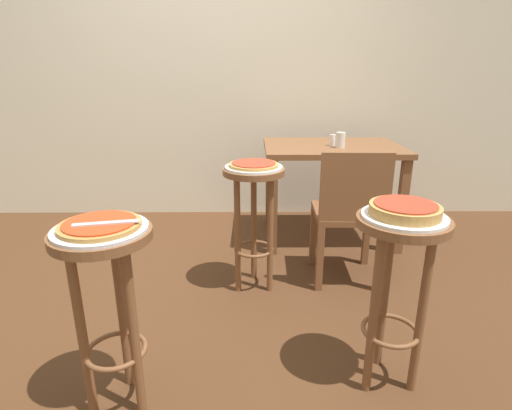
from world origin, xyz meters
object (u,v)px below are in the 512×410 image
object	(u,v)px
cup_near_edge	(341,140)
wooden_chair	(350,212)
stool_leftside	(254,203)
serving_plate_leftside	(254,167)
stool_middle	(398,268)
pizza_middle	(405,209)
serving_plate_foreground	(100,229)
pizza_leftside	(254,164)
serving_plate_middle	(404,217)
condiment_shaker	(332,140)
stool_foreground	(108,284)
pizza_server_knife	(106,223)
dining_table	(332,160)
pizza_foreground	(100,225)

from	to	relation	value
cup_near_edge	wooden_chair	world-z (taller)	wooden_chair
stool_leftside	serving_plate_leftside	bearing A→B (deg)	-153.43
stool_middle	pizza_middle	distance (m)	0.24
serving_plate_foreground	pizza_leftside	distance (m)	1.07
serving_plate_middle	condiment_shaker	xyz separation A→B (m)	(0.02, 1.56, 0.03)
pizza_leftside	wooden_chair	world-z (taller)	wooden_chair
stool_foreground	stool_middle	world-z (taller)	same
serving_plate_leftside	pizza_server_knife	distance (m)	1.08
serving_plate_foreground	pizza_server_knife	size ratio (longest dim) A/B	1.50
serving_plate_foreground	stool_middle	xyz separation A→B (m)	(1.10, 0.12, -0.22)
dining_table	pizza_server_knife	world-z (taller)	pizza_server_knife
pizza_foreground	condiment_shaker	size ratio (longest dim) A/B	3.35
stool_foreground	stool_leftside	distance (m)	1.07
condiment_shaker	wooden_chair	bearing A→B (deg)	-90.68
stool_middle	condiment_shaker	xyz separation A→B (m)	(0.02, 1.56, 0.24)
pizza_leftside	condiment_shaker	bearing A→B (deg)	52.06
stool_leftside	pizza_middle	bearing A→B (deg)	-55.26
pizza_foreground	stool_leftside	xyz separation A→B (m)	(0.54, 0.93, -0.23)
serving_plate_middle	pizza_server_knife	xyz separation A→B (m)	(-1.07, -0.14, 0.03)
stool_leftside	wooden_chair	distance (m)	0.58
condiment_shaker	serving_plate_leftside	bearing A→B (deg)	-127.94
stool_foreground	pizza_foreground	size ratio (longest dim) A/B	2.65
serving_plate_middle	pizza_leftside	xyz separation A→B (m)	(-0.56, 0.81, 0.02)
wooden_chair	stool_leftside	bearing A→B (deg)	-174.40
serving_plate_leftside	cup_near_edge	size ratio (longest dim) A/B	2.95
stool_foreground	pizza_foreground	xyz separation A→B (m)	(0.00, 0.00, 0.23)
stool_foreground	serving_plate_middle	xyz separation A→B (m)	(1.10, 0.12, 0.22)
serving_plate_middle	pizza_leftside	bearing A→B (deg)	124.74
serving_plate_foreground	stool_leftside	world-z (taller)	serving_plate_foreground
pizza_middle	pizza_foreground	bearing A→B (deg)	-174.00
stool_leftside	pizza_leftside	bearing A→B (deg)	-153.43
pizza_leftside	cup_near_edge	world-z (taller)	cup_near_edge
pizza_leftside	condiment_shaker	xyz separation A→B (m)	(0.58, 0.75, 0.01)
pizza_middle	pizza_server_knife	distance (m)	1.08
pizza_foreground	stool_middle	distance (m)	1.13
pizza_leftside	cup_near_edge	size ratio (longest dim) A/B	2.54
pizza_foreground	pizza_server_knife	xyz separation A→B (m)	(0.03, -0.02, 0.01)
pizza_middle	pizza_leftside	distance (m)	0.99
dining_table	cup_near_edge	world-z (taller)	cup_near_edge
pizza_foreground	wooden_chair	size ratio (longest dim) A/B	0.33
pizza_server_knife	stool_leftside	bearing A→B (deg)	50.40
pizza_middle	stool_foreground	bearing A→B (deg)	-174.00
pizza_middle	stool_leftside	bearing A→B (deg)	124.74
serving_plate_middle	pizza_server_knife	size ratio (longest dim) A/B	1.45
serving_plate_foreground	dining_table	bearing A→B (deg)	56.45
serving_plate_leftside	pizza_leftside	size ratio (longest dim) A/B	1.16
pizza_foreground	pizza_server_knife	world-z (taller)	pizza_server_knife
stool_foreground	wooden_chair	distance (m)	1.49
pizza_middle	pizza_server_knife	bearing A→B (deg)	-172.78
serving_plate_middle	stool_middle	bearing A→B (deg)	0.00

